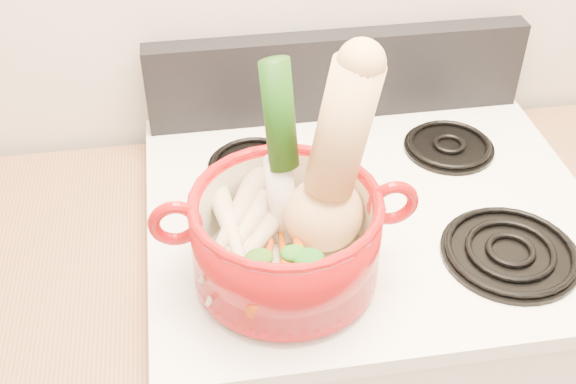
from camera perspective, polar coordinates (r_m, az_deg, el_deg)
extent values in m
cube|color=silver|center=(1.63, 5.31, -14.29)|extent=(0.76, 0.65, 0.92)
cube|color=white|center=(1.29, 6.53, -1.51)|extent=(0.78, 0.67, 0.03)
cube|color=black|center=(1.47, 3.93, 9.19)|extent=(0.76, 0.05, 0.18)
cylinder|color=black|center=(1.13, -0.81, -6.82)|extent=(0.22, 0.22, 0.02)
cylinder|color=black|center=(1.22, 17.16, -4.49)|extent=(0.22, 0.22, 0.02)
cylinder|color=black|center=(1.35, -2.69, 2.24)|extent=(0.17, 0.17, 0.02)
cylinder|color=black|center=(1.43, 12.61, 3.62)|extent=(0.17, 0.17, 0.02)
cylinder|color=#9C0A0C|center=(1.08, -0.17, -3.58)|extent=(0.29, 0.29, 0.14)
torus|color=#9C0A0C|center=(1.04, -8.91, -2.45)|extent=(0.08, 0.02, 0.08)
torus|color=#9C0A0C|center=(1.07, 8.28, -0.85)|extent=(0.08, 0.02, 0.08)
cylinder|color=beige|center=(1.05, -0.53, 3.02)|extent=(0.08, 0.11, 0.31)
ellipsoid|color=tan|center=(1.14, 1.05, -1.94)|extent=(0.09, 0.07, 0.05)
cone|color=beige|center=(1.09, -4.22, -4.46)|extent=(0.14, 0.21, 0.06)
cone|color=beige|center=(1.08, -2.96, -4.48)|extent=(0.14, 0.17, 0.05)
cone|color=#F0E8C3|center=(1.09, -3.27, -3.28)|extent=(0.07, 0.19, 0.06)
cone|color=beige|center=(1.08, -3.83, -3.44)|extent=(0.13, 0.17, 0.05)
cone|color=beige|center=(1.09, -4.46, -2.51)|extent=(0.15, 0.22, 0.06)
cone|color=beige|center=(1.07, -4.42, -3.32)|extent=(0.07, 0.21, 0.06)
cone|color=#D05F0A|center=(1.07, -0.13, -5.96)|extent=(0.03, 0.14, 0.04)
cone|color=#BB3D09|center=(1.04, -1.90, -6.66)|extent=(0.07, 0.14, 0.04)
cone|color=#D3530A|center=(1.05, 1.09, -5.71)|extent=(0.04, 0.17, 0.05)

